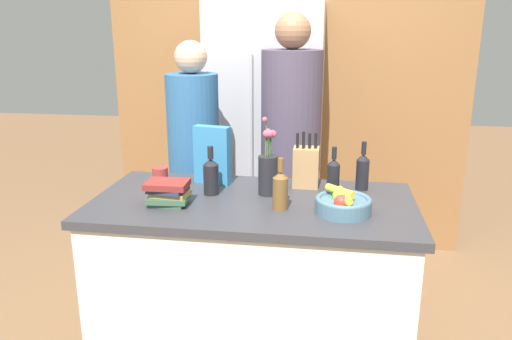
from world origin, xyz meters
The scene contains 15 objects.
kitchen_island centered at (0.00, 0.00, 0.46)m, with size 1.50×0.76×0.91m.
back_wall_wood centered at (0.00, 1.66, 1.30)m, with size 2.70×0.12×2.60m.
refrigerator centered at (-0.11, 1.30, 0.93)m, with size 0.77×0.63×1.85m.
fruit_bowl centered at (0.41, -0.10, 0.96)m, with size 0.24×0.24×0.11m.
knife_block centered at (0.23, 0.25, 1.02)m, with size 0.13×0.11×0.29m.
flower_vase centered at (0.06, 0.10, 1.03)m, with size 0.10×0.10×0.38m.
cereal_box centered at (-0.25, 0.23, 1.06)m, with size 0.20×0.10×0.30m.
coffee_mug centered at (-0.52, 0.20, 0.95)m, with size 0.09×0.10×0.08m.
book_stack centered at (-0.37, -0.12, 0.97)m, with size 0.20×0.15×0.11m.
bottle_oil centered at (0.51, 0.24, 1.01)m, with size 0.06×0.06×0.24m.
bottle_vinegar centered at (0.14, -0.09, 1.00)m, with size 0.07×0.07×0.23m.
bottle_wine centered at (0.37, 0.17, 1.00)m, with size 0.06×0.06×0.23m.
bottle_water centered at (-0.21, 0.06, 1.00)m, with size 0.07×0.07×0.24m.
person_at_sink centered at (-0.46, 0.65, 0.92)m, with size 0.31×0.31×1.62m.
person_in_blue centered at (0.11, 0.75, 1.00)m, with size 0.36×0.36×1.77m.
Camera 1 is at (0.35, -2.17, 1.69)m, focal length 35.00 mm.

